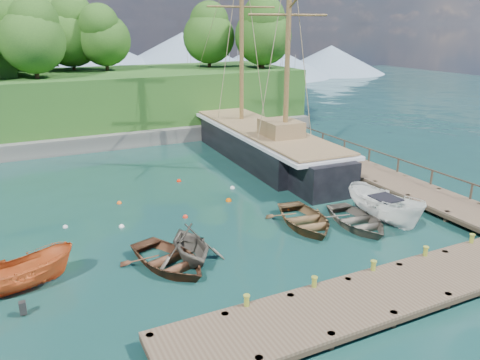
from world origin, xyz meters
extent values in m
plane|color=#16362E|center=(0.00, 0.00, 0.00)|extent=(160.00, 160.00, 0.00)
cube|color=brown|center=(2.00, -6.50, 0.54)|extent=(20.00, 3.20, 0.12)
cube|color=black|center=(2.00, -6.50, 0.38)|extent=(20.00, 3.20, 0.20)
cylinder|color=black|center=(-7.70, -5.20, 0.05)|extent=(0.28, 0.28, 1.10)
cube|color=brown|center=(11.50, 7.00, 0.54)|extent=(3.20, 24.00, 0.12)
cube|color=black|center=(11.50, 7.00, 0.38)|extent=(3.20, 24.00, 0.20)
cylinder|color=black|center=(10.20, 18.70, 0.05)|extent=(0.28, 0.28, 1.10)
cylinder|color=black|center=(12.80, 18.70, 0.05)|extent=(0.28, 0.28, 1.10)
cylinder|color=olive|center=(-4.00, -5.10, 0.00)|extent=(0.26, 0.26, 0.45)
cylinder|color=olive|center=(-1.00, -5.10, 0.00)|extent=(0.26, 0.26, 0.45)
cylinder|color=olive|center=(2.00, -5.10, 0.00)|extent=(0.26, 0.26, 0.45)
cylinder|color=olive|center=(5.00, -5.10, 0.00)|extent=(0.26, 0.26, 0.45)
cylinder|color=olive|center=(8.00, -5.10, 0.00)|extent=(0.26, 0.26, 0.45)
imported|color=#563320|center=(-5.37, 0.02, 0.00)|extent=(4.57, 5.44, 0.97)
imported|color=#585348|center=(-4.27, 0.16, 0.00)|extent=(3.25, 3.73, 1.91)
imported|color=brown|center=(2.70, 1.14, 0.00)|extent=(4.13, 5.28, 1.00)
imported|color=#665F52|center=(5.24, -0.14, 0.00)|extent=(3.75, 4.92, 0.95)
imported|color=#CB5823|center=(-11.39, 0.81, 0.00)|extent=(4.55, 2.48, 1.66)
imported|color=white|center=(7.00, -0.30, 0.00)|extent=(2.38, 5.36, 2.01)
cube|color=black|center=(6.95, 14.04, 0.79)|extent=(5.55, 15.43, 3.17)
cube|color=black|center=(7.33, 23.83, 0.79)|extent=(2.91, 4.89, 2.85)
cube|color=black|center=(6.60, 5.33, 0.79)|extent=(3.62, 4.05, 3.01)
cube|color=silver|center=(6.95, 14.04, 2.32)|extent=(5.78, 20.22, 0.25)
cube|color=brown|center=(6.95, 14.04, 2.57)|extent=(5.32, 19.77, 0.12)
cube|color=brown|center=(6.82, 10.77, 3.17)|extent=(2.59, 3.10, 1.20)
cylinder|color=brown|center=(7.47, 27.42, 3.77)|extent=(0.51, 6.90, 1.69)
cylinder|color=brown|center=(7.10, 17.96, 10.99)|extent=(0.36, 0.36, 16.83)
cylinder|color=brown|center=(6.79, 10.12, 10.32)|extent=(0.36, 0.36, 15.48)
cylinder|color=#8C7A59|center=(7.35, 24.19, 11.25)|extent=(0.51, 11.63, 9.77)
sphere|color=white|center=(-6.35, 5.37, 0.00)|extent=(0.30, 0.30, 0.30)
sphere|color=red|center=(-2.78, 5.12, 0.00)|extent=(0.30, 0.30, 0.30)
sphere|color=#D24F01|center=(0.53, 6.40, 0.00)|extent=(0.36, 0.36, 0.36)
sphere|color=silver|center=(1.75, 8.44, 0.00)|extent=(0.32, 0.32, 0.32)
sphere|color=#F55A13|center=(-5.70, 8.98, 0.00)|extent=(0.30, 0.30, 0.30)
sphere|color=#F92205|center=(-1.00, 11.42, 0.00)|extent=(0.32, 0.32, 0.32)
sphere|color=silver|center=(-9.11, 6.66, 0.00)|extent=(0.28, 0.28, 0.28)
sphere|color=#CF551F|center=(3.06, 3.53, 0.00)|extent=(0.36, 0.36, 0.36)
cube|color=#474744|center=(-8.00, 24.00, 0.60)|extent=(50.00, 4.00, 1.40)
cube|color=#22471C|center=(-8.00, 30.00, 3.00)|extent=(50.00, 14.00, 6.00)
cylinder|color=#382616|center=(13.91, 26.65, 6.70)|extent=(0.36, 0.36, 1.40)
sphere|color=#274C1A|center=(13.91, 26.65, 9.30)|extent=(6.00, 6.00, 6.00)
cylinder|color=#382616|center=(-1.61, 31.21, 6.70)|extent=(0.36, 0.36, 1.40)
sphere|color=#274C1A|center=(-1.61, 31.21, 9.00)|extent=(5.13, 5.13, 5.13)
cylinder|color=#382616|center=(-10.15, 30.20, 6.70)|extent=(0.36, 0.36, 1.40)
sphere|color=#274C1A|center=(-10.15, 30.20, 9.24)|extent=(5.82, 5.82, 5.82)
cylinder|color=#382616|center=(-4.58, 33.35, 6.70)|extent=(0.36, 0.36, 1.40)
sphere|color=#274C1A|center=(-4.58, 33.35, 9.32)|extent=(6.05, 6.05, 6.05)
cylinder|color=#382616|center=(14.09, 27.65, 6.70)|extent=(0.36, 0.36, 1.40)
sphere|color=#274C1A|center=(14.09, 27.65, 8.87)|extent=(4.77, 4.77, 4.77)
cylinder|color=#382616|center=(-8.51, 26.55, 6.70)|extent=(0.36, 0.36, 1.40)
sphere|color=#274C1A|center=(-8.51, 26.55, 9.11)|extent=(5.47, 5.47, 5.47)
cylinder|color=#382616|center=(9.27, 30.39, 6.70)|extent=(0.36, 0.36, 1.40)
sphere|color=#274C1A|center=(9.27, 30.39, 9.14)|extent=(5.55, 5.55, 5.55)
cylinder|color=#382616|center=(-10.01, 37.76, 6.70)|extent=(0.36, 0.36, 1.40)
sphere|color=#274C1A|center=(-10.01, 37.76, 9.39)|extent=(6.25, 6.25, 6.25)
cylinder|color=#382616|center=(-5.73, 38.37, 6.70)|extent=(0.36, 0.36, 1.40)
sphere|color=#274C1A|center=(-5.73, 38.37, 9.26)|extent=(5.89, 5.89, 5.89)
cone|color=#728CA5|center=(20.00, 70.00, 4.50)|extent=(36.00, 36.00, 9.00)
cone|color=#728CA5|center=(38.00, 70.00, 3.50)|extent=(28.00, 28.00, 7.00)
cone|color=#728CA5|center=(5.00, 70.00, 4.00)|extent=(32.00, 32.00, 8.00)
cone|color=#728CA5|center=(55.00, 70.00, 3.00)|extent=(24.00, 24.00, 6.00)
camera|label=1|loc=(-10.76, -18.42, 10.51)|focal=35.00mm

